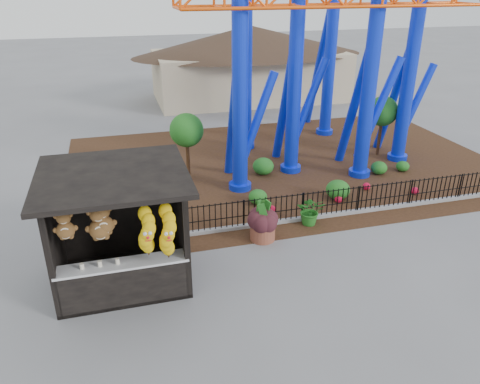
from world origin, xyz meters
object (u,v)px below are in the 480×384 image
object	(u,v)px
roller_coaster	(316,2)
potted_plant	(311,210)
prize_booth	(120,233)
terracotta_planter	(263,231)

from	to	relation	value
roller_coaster	potted_plant	xyz separation A→B (m)	(-2.17, -5.53, -5.95)
prize_booth	terracotta_planter	distance (m)	4.52
potted_plant	terracotta_planter	bearing A→B (deg)	-141.09
prize_booth	terracotta_planter	size ratio (longest dim) A/B	4.61
terracotta_planter	prize_booth	bearing A→B (deg)	-162.78
roller_coaster	terracotta_planter	size ratio (longest dim) A/B	14.48
roller_coaster	terracotta_planter	xyz separation A→B (m)	(-3.96, -6.04, -6.17)
terracotta_planter	potted_plant	size ratio (longest dim) A/B	0.77
prize_booth	potted_plant	size ratio (longest dim) A/B	3.55
roller_coaster	potted_plant	world-z (taller)	roller_coaster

